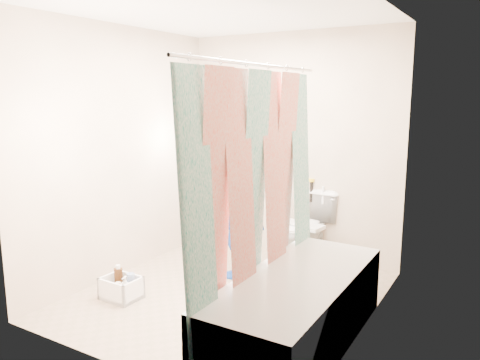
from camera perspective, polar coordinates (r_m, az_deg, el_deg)
The scene contains 14 objects.
floor at distance 4.27m, azimuth -1.52°, elevation -13.85°, with size 2.60×2.60×0.00m, color gray.
ceiling at distance 3.95m, azimuth -1.70°, elevation 19.83°, with size 2.40×2.60×0.02m, color white.
wall_back at distance 5.07m, azimuth 6.27°, elevation 4.07°, with size 2.40×0.02×2.40m, color beige.
wall_front at distance 2.93m, azimuth -15.28°, elevation -0.84°, with size 2.40×0.02×2.40m, color beige.
wall_left at distance 4.68m, azimuth -14.16°, elevation 3.29°, with size 0.02×2.60×2.40m, color beige.
wall_right at distance 3.45m, azimuth 15.51°, elevation 0.81°, with size 0.02×2.60×2.40m, color beige.
bathtub at distance 3.45m, azimuth 6.98°, elevation -15.14°, with size 0.70×1.75×0.50m.
curtain_rod at distance 3.27m, azimuth 2.19°, elevation 13.86°, with size 0.02×0.02×1.90m, color silver.
shower_curtain at distance 3.34m, azimuth 2.08°, elevation -2.26°, with size 0.06×1.75×1.80m, color silver.
toilet at distance 4.92m, azimuth 8.15°, elevation -5.90°, with size 0.43×0.75×0.76m, color white.
tank_lid at distance 4.80m, azimuth 7.39°, elevation -5.47°, with size 0.47×0.20×0.04m, color silver.
tank_internals at distance 5.02m, azimuth 9.08°, elevation -1.22°, with size 0.19×0.07×0.25m.
plumber at distance 4.49m, azimuth 0.12°, elevation -1.20°, with size 0.62×0.41×1.70m, color #0F209D.
cleaning_caddy at distance 4.29m, azimuth -14.19°, elevation -12.75°, with size 0.33×0.27×0.25m.
Camera 1 is at (2.08, -3.29, 1.75)m, focal length 35.00 mm.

